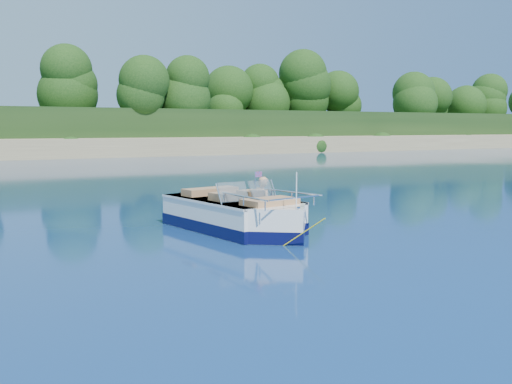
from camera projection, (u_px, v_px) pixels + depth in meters
ground at (354, 231)px, 13.20m from camera, size 160.00×160.00×0.00m
shoreline at (29, 139)px, 69.11m from camera, size 170.00×59.00×6.00m
treeline at (59, 90)px, 48.62m from camera, size 150.00×7.12×8.19m
motorboat at (240, 217)px, 13.13m from camera, size 2.38×5.02×1.68m
tow_tube at (263, 214)px, 15.10m from camera, size 1.58×1.58×0.37m
boy at (260, 218)px, 15.07m from camera, size 0.66×0.88×1.58m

